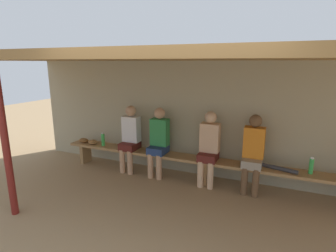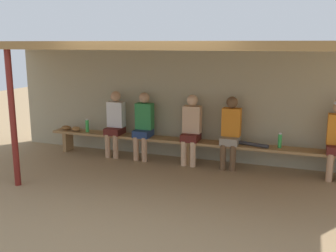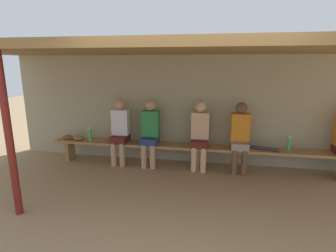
{
  "view_description": "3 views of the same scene",
  "coord_description": "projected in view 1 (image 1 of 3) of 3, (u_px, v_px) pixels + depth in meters",
  "views": [
    {
      "loc": [
        1.15,
        -2.95,
        2.17
      ],
      "look_at": [
        -0.65,
        1.29,
        1.08
      ],
      "focal_mm": 28.84,
      "sensor_mm": 36.0,
      "label": 1
    },
    {
      "loc": [
        2.09,
        -5.48,
        2.3
      ],
      "look_at": [
        -0.27,
        1.07,
        0.82
      ],
      "focal_mm": 42.0,
      "sensor_mm": 36.0,
      "label": 2
    },
    {
      "loc": [
        0.32,
        -3.46,
        2.04
      ],
      "look_at": [
        -0.52,
        1.13,
        0.94
      ],
      "focal_mm": 28.52,
      "sensor_mm": 36.0,
      "label": 3
    }
  ],
  "objects": [
    {
      "name": "back_wall",
      "position": [
        214.0,
        120.0,
        5.12
      ],
      "size": [
        8.0,
        0.2,
        2.2
      ],
      "primitive_type": "cube",
      "color": "tan",
      "rests_on": "ground"
    },
    {
      "name": "support_post",
      "position": [
        5.0,
        142.0,
        3.72
      ],
      "size": [
        0.1,
        0.1,
        2.2
      ],
      "primitive_type": "cylinder",
      "color": "maroon",
      "rests_on": "ground"
    },
    {
      "name": "water_bottle_green",
      "position": [
        103.0,
        139.0,
        5.65
      ],
      "size": [
        0.07,
        0.07,
        0.28
      ],
      "color": "green",
      "rests_on": "bench"
    },
    {
      "name": "baseball_glove_worn",
      "position": [
        93.0,
        142.0,
        5.78
      ],
      "size": [
        0.29,
        0.27,
        0.09
      ],
      "primitive_type": "ellipsoid",
      "rotation": [
        0.0,
        0.0,
        5.77
      ],
      "color": "olive",
      "rests_on": "bench"
    },
    {
      "name": "player_in_white",
      "position": [
        209.0,
        145.0,
        4.79
      ],
      "size": [
        0.34,
        0.42,
        1.34
      ],
      "color": "#591E19",
      "rests_on": "ground"
    },
    {
      "name": "player_in_blue",
      "position": [
        253.0,
        151.0,
        4.5
      ],
      "size": [
        0.34,
        0.42,
        1.34
      ],
      "color": "gray",
      "rests_on": "ground"
    },
    {
      "name": "dugout_roof",
      "position": [
        195.0,
        56.0,
        3.69
      ],
      "size": [
        8.0,
        2.8,
        0.12
      ],
      "primitive_type": "cube",
      "color": "olive",
      "rests_on": "back_wall"
    },
    {
      "name": "player_in_red",
      "position": [
        159.0,
        139.0,
        5.17
      ],
      "size": [
        0.34,
        0.42,
        1.34
      ],
      "color": "navy",
      "rests_on": "ground"
    },
    {
      "name": "baseball_glove_tan",
      "position": [
        84.0,
        140.0,
        5.9
      ],
      "size": [
        0.27,
        0.22,
        0.09
      ],
      "primitive_type": "ellipsoid",
      "rotation": [
        0.0,
        0.0,
        6.03
      ],
      "color": "brown",
      "rests_on": "bench"
    },
    {
      "name": "baseball_bat",
      "position": [
        273.0,
        167.0,
        4.43
      ],
      "size": [
        0.75,
        0.26,
        0.07
      ],
      "primitive_type": "cylinder",
      "rotation": [
        0.0,
        1.57,
        -0.27
      ],
      "color": "#333338",
      "rests_on": "bench"
    },
    {
      "name": "bench",
      "position": [
        207.0,
        163.0,
        4.88
      ],
      "size": [
        6.0,
        0.36,
        0.46
      ],
      "color": "#9E7547",
      "rests_on": "ground"
    },
    {
      "name": "player_with_sunglasses",
      "position": [
        130.0,
        136.0,
        5.41
      ],
      "size": [
        0.34,
        0.42,
        1.34
      ],
      "color": "#591E19",
      "rests_on": "ground"
    },
    {
      "name": "ground_plane",
      "position": [
        175.0,
        230.0,
        3.58
      ],
      "size": [
        24.0,
        24.0,
        0.0
      ],
      "primitive_type": "plane",
      "color": "#9E7F59"
    },
    {
      "name": "water_bottle_clear",
      "position": [
        311.0,
        166.0,
        4.22
      ],
      "size": [
        0.07,
        0.07,
        0.27
      ],
      "color": "green",
      "rests_on": "bench"
    }
  ]
}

